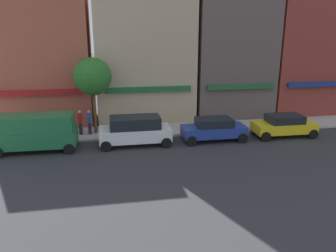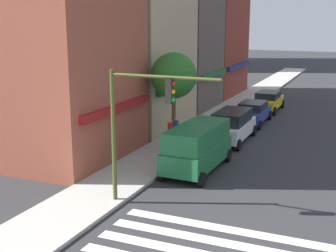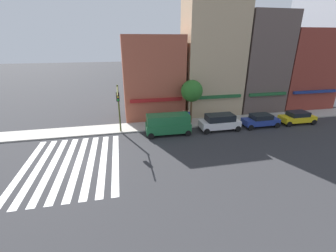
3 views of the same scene
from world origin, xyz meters
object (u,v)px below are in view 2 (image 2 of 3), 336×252
van_green (197,146)px  pedestrian_red_jacket (170,134)px  street_tree (174,76)px  sedan_yellow (268,101)px  pedestrian_blue_shirt (176,131)px  suv_white (232,125)px  sedan_blue (253,112)px  traffic_signal (138,115)px

van_green → pedestrian_red_jacket: size_ratio=2.85×
pedestrian_red_jacket → street_tree: street_tree is taller
sedan_yellow → pedestrian_blue_shirt: (-13.80, 2.48, 0.23)m
suv_white → pedestrian_blue_shirt: (-3.09, 2.48, 0.04)m
suv_white → sedan_blue: suv_white is taller
traffic_signal → street_tree: size_ratio=1.02×
pedestrian_red_jacket → traffic_signal: bearing=-29.5°
pedestrian_blue_shirt → van_green: bearing=-129.3°
suv_white → pedestrian_red_jacket: (-3.75, 2.55, 0.04)m
van_green → pedestrian_red_jacket: (2.53, 2.55, -0.21)m
van_green → street_tree: size_ratio=0.92×
suv_white → street_tree: street_tree is taller
traffic_signal → van_green: traffic_signal is taller
pedestrian_red_jacket → sedan_yellow: bearing=126.4°
street_tree → van_green: bearing=-142.0°
sedan_blue → sedan_yellow: (5.27, 0.00, 0.00)m
suv_white → pedestrian_red_jacket: size_ratio=2.66×
pedestrian_red_jacket → sedan_blue: bearing=120.9°
sedan_yellow → street_tree: bearing=169.0°
sedan_yellow → van_green: bearing=-179.2°
sedan_yellow → pedestrian_red_jacket: pedestrian_red_jacket is taller
sedan_blue → pedestrian_blue_shirt: (-8.54, 2.48, 0.23)m
van_green → sedan_blue: bearing=1.3°
sedan_blue → street_tree: size_ratio=0.81×
van_green → street_tree: (3.59, 2.80, 2.97)m
traffic_signal → sedan_yellow: (22.26, -0.60, -2.99)m
suv_white → traffic_signal: bearing=177.2°
pedestrian_blue_shirt → suv_white: bearing=-25.9°
pedestrian_blue_shirt → street_tree: 3.22m
traffic_signal → suv_white: traffic_signal is taller
traffic_signal → pedestrian_blue_shirt: size_ratio=3.15×
pedestrian_blue_shirt → pedestrian_red_jacket: size_ratio=1.00×
van_green → suv_white: (6.28, 0.00, -0.25)m
van_green → suv_white: bearing=1.3°
sedan_blue → sedan_yellow: same height
pedestrian_blue_shirt → street_tree: street_tree is taller
pedestrian_red_jacket → street_tree: (1.06, 0.25, 3.18)m
street_tree → sedan_yellow: bearing=-11.8°
van_green → pedestrian_red_jacket: 3.60m
traffic_signal → suv_white: size_ratio=1.18×
traffic_signal → van_green: (5.27, -0.60, -2.55)m
suv_white → sedan_blue: size_ratio=1.07×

